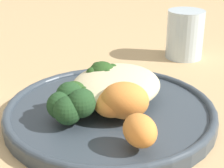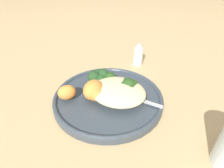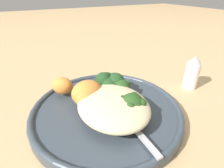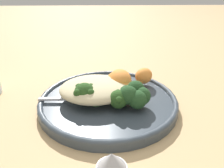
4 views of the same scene
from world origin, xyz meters
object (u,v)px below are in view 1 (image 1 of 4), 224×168
Objects in this scene: water_glass at (185,34)px; spoon at (117,82)px; broccoli_stalk_3 at (78,96)px; kale_tuft at (72,103)px; sweet_potato_chunk_3 at (117,102)px; broccoli_stalk_1 at (103,77)px; sweet_potato_chunk_0 at (140,131)px; broccoli_stalk_2 at (96,89)px; plate at (110,112)px; quinoa_mound at (116,85)px; broccoli_stalk_0 at (131,86)px; sweet_potato_chunk_1 at (125,100)px; sweet_potato_chunk_2 at (128,101)px.

spoon is at bearing -18.59° from water_glass.
water_glass reaches higher than broccoli_stalk_3.
kale_tuft reaches higher than broccoli_stalk_3.
water_glass is (-0.31, 0.10, 0.01)m from broccoli_stalk_3.
kale_tuft reaches higher than spoon.
sweet_potato_chunk_3 is at bearing 168.93° from broccoli_stalk_3.
broccoli_stalk_1 is at bearing -147.28° from sweet_potato_chunk_3.
sweet_potato_chunk_0 is at bearing -177.04° from broccoli_stalk_1.
water_glass is at bearing 179.99° from sweet_potato_chunk_0.
water_glass reaches higher than broccoli_stalk_2.
plate is 0.04m from sweet_potato_chunk_3.
broccoli_stalk_1 is (-0.04, -0.02, 0.03)m from plate.
broccoli_stalk_3 is at bearing 164.28° from spoon.
broccoli_stalk_2 is at bearing 146.18° from broccoli_stalk_1.
broccoli_stalk_1 is 0.03m from spoon.
spoon is (-0.09, 0.03, -0.01)m from broccoli_stalk_3.
spoon is at bearing -115.26° from broccoli_stalk_3.
quinoa_mound reaches higher than sweet_potato_chunk_3.
kale_tuft is (0.09, -0.05, 0.01)m from broccoli_stalk_0.
sweet_potato_chunk_0 is (0.13, 0.09, -0.00)m from broccoli_stalk_1.
broccoli_stalk_0 is at bearing -172.65° from sweet_potato_chunk_1.
sweet_potato_chunk_1 is (0.04, 0.05, 0.01)m from broccoli_stalk_2.
sweet_potato_chunk_0 is (0.10, 0.09, 0.01)m from broccoli_stalk_2.
water_glass reaches higher than spoon.
water_glass is (-0.32, 0.03, 0.00)m from sweet_potato_chunk_1.
spoon is at bearing -56.92° from broccoli_stalk_1.
broccoli_stalk_3 is at bearing -123.48° from sweet_potato_chunk_0.
broccoli_stalk_1 is at bearing -111.39° from broccoli_stalk_3.
sweet_potato_chunk_3 is 0.62× the size of spoon.
quinoa_mound is at bearing 156.32° from kale_tuft.
broccoli_stalk_2 is at bearing -122.80° from sweet_potato_chunk_2.
sweet_potato_chunk_2 reaches higher than spoon.
kale_tuft is at bearing -66.46° from sweet_potato_chunk_2.
broccoli_stalk_1 is 0.08m from sweet_potato_chunk_3.
plate is 0.07m from kale_tuft.
broccoli_stalk_3 is (0.03, -0.01, 0.00)m from broccoli_stalk_2.
quinoa_mound is at bearing -147.70° from sweet_potato_chunk_2.
water_glass is at bearing -50.77° from broccoli_stalk_1.
sweet_potato_chunk_2 is 0.57× the size of water_glass.
broccoli_stalk_2 is 0.93× the size of broccoli_stalk_3.
broccoli_stalk_3 is 1.54× the size of sweet_potato_chunk_2.
broccoli_stalk_0 is 0.13m from sweet_potato_chunk_0.
plate is at bearing -143.17° from sweet_potato_chunk_3.
broccoli_stalk_1 is (-0.01, -0.02, 0.00)m from quinoa_mound.
sweet_potato_chunk_3 is 0.68× the size of water_glass.
sweet_potato_chunk_1 is at bearing -25.94° from sweet_potato_chunk_2.
kale_tuft is at bearing 171.25° from spoon.
quinoa_mound is 0.06m from broccoli_stalk_3.
broccoli_stalk_3 is at bearing -65.41° from plate.
quinoa_mound is 2.68× the size of sweet_potato_chunk_2.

